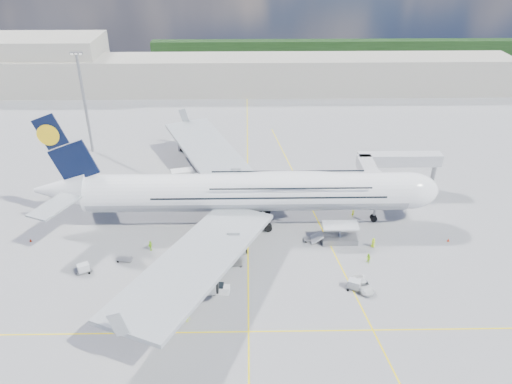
{
  "coord_description": "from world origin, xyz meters",
  "views": [
    {
      "loc": [
        0.13,
        -73.89,
        52.82
      ],
      "look_at": [
        1.59,
        8.0,
        7.87
      ],
      "focal_mm": 35.0,
      "sensor_mm": 36.0,
      "label": 1
    }
  ],
  "objects_px": {
    "airliner": "(249,192)",
    "cone_wing_left_outer": "(207,165)",
    "dolly_row_b": "(186,267)",
    "dolly_row_c": "(233,263)",
    "cone_wing_right_outer": "(145,330)",
    "cone_nose": "(448,240)",
    "crew_wing": "(150,246)",
    "crew_loader": "(368,259)",
    "cone_wing_left_inner": "(193,198)",
    "catering_truck_outer": "(192,143)",
    "crew_tug": "(187,318)",
    "light_mast": "(85,102)",
    "cargo_loader": "(339,236)",
    "dolly_row_a": "(125,259)",
    "crew_nose": "(353,213)",
    "cone_tail": "(30,240)",
    "crew_van": "(373,243)",
    "baggage_tug": "(221,289)",
    "dolly_nose_far": "(354,284)",
    "dolly_nose_near": "(312,239)",
    "cone_wing_right_inner": "(231,256)",
    "jet_bridge": "(388,166)",
    "catering_truck_inner": "(185,179)",
    "service_van": "(363,285)",
    "dolly_back": "(83,268)"
  },
  "relations": [
    {
      "from": "crew_loader",
      "to": "cone_wing_left_inner",
      "type": "bearing_deg",
      "value": -153.74
    },
    {
      "from": "cone_wing_left_outer",
      "to": "cone_wing_right_outer",
      "type": "distance_m",
      "value": 55.83
    },
    {
      "from": "catering_truck_outer",
      "to": "crew_nose",
      "type": "bearing_deg",
      "value": -35.93
    },
    {
      "from": "catering_truck_outer",
      "to": "service_van",
      "type": "distance_m",
      "value": 64.98
    },
    {
      "from": "light_mast",
      "to": "cone_wing_left_outer",
      "type": "xyz_separation_m",
      "value": [
        30.09,
        -9.04,
        -12.97
      ]
    },
    {
      "from": "dolly_row_b",
      "to": "cone_wing_right_inner",
      "type": "xyz_separation_m",
      "value": [
        7.62,
        4.18,
        -0.8
      ]
    },
    {
      "from": "cone_tail",
      "to": "cone_wing_left_outer",
      "type": "bearing_deg",
      "value": 46.29
    },
    {
      "from": "baggage_tug",
      "to": "cone_tail",
      "type": "bearing_deg",
      "value": 163.58
    },
    {
      "from": "crew_nose",
      "to": "jet_bridge",
      "type": "bearing_deg",
      "value": 0.83
    },
    {
      "from": "dolly_row_b",
      "to": "dolly_row_c",
      "type": "distance_m",
      "value": 8.25
    },
    {
      "from": "cone_wing_right_inner",
      "to": "cargo_loader",
      "type": "bearing_deg",
      "value": 13.11
    },
    {
      "from": "cone_wing_right_outer",
      "to": "cargo_loader",
      "type": "bearing_deg",
      "value": 35.2
    },
    {
      "from": "cone_wing_left_outer",
      "to": "crew_tug",
      "type": "bearing_deg",
      "value": -89.17
    },
    {
      "from": "light_mast",
      "to": "dolly_nose_near",
      "type": "xyz_separation_m",
      "value": [
        51.9,
        -41.87,
        -12.88
      ]
    },
    {
      "from": "airliner",
      "to": "cone_tail",
      "type": "xyz_separation_m",
      "value": [
        -40.82,
        -6.1,
        -6.58
      ]
    },
    {
      "from": "cone_tail",
      "to": "dolly_row_a",
      "type": "bearing_deg",
      "value": -18.45
    },
    {
      "from": "baggage_tug",
      "to": "cone_tail",
      "type": "distance_m",
      "value": 39.22
    },
    {
      "from": "dolly_row_c",
      "to": "catering_truck_inner",
      "type": "relative_size",
      "value": 0.46
    },
    {
      "from": "dolly_row_a",
      "to": "catering_truck_outer",
      "type": "relative_size",
      "value": 0.38
    },
    {
      "from": "crew_van",
      "to": "crew_tug",
      "type": "distance_m",
      "value": 37.15
    },
    {
      "from": "dolly_row_b",
      "to": "crew_tug",
      "type": "distance_m",
      "value": 12.04
    },
    {
      "from": "dolly_back",
      "to": "crew_nose",
      "type": "bearing_deg",
      "value": -9.1
    },
    {
      "from": "dolly_nose_near",
      "to": "crew_van",
      "type": "bearing_deg",
      "value": -5.24
    },
    {
      "from": "cargo_loader",
      "to": "dolly_row_b",
      "type": "relative_size",
      "value": 2.32
    },
    {
      "from": "cone_wing_right_outer",
      "to": "crew_loader",
      "type": "bearing_deg",
      "value": 23.63
    },
    {
      "from": "dolly_back",
      "to": "cone_tail",
      "type": "xyz_separation_m",
      "value": [
        -12.63,
        9.47,
        -0.59
      ]
    },
    {
      "from": "cone_nose",
      "to": "dolly_nose_far",
      "type": "bearing_deg",
      "value": -146.68
    },
    {
      "from": "light_mast",
      "to": "dolly_nose_near",
      "type": "bearing_deg",
      "value": -38.89
    },
    {
      "from": "crew_wing",
      "to": "cone_wing_left_outer",
      "type": "xyz_separation_m",
      "value": [
        7.71,
        35.28,
        -0.76
      ]
    },
    {
      "from": "cone_wing_right_outer",
      "to": "cone_nose",
      "type": "bearing_deg",
      "value": 22.92
    },
    {
      "from": "cargo_loader",
      "to": "crew_nose",
      "type": "bearing_deg",
      "value": 63.42
    },
    {
      "from": "dolly_nose_far",
      "to": "cone_wing_left_inner",
      "type": "relative_size",
      "value": 6.0
    },
    {
      "from": "cargo_loader",
      "to": "crew_nose",
      "type": "height_order",
      "value": "cargo_loader"
    },
    {
      "from": "crew_nose",
      "to": "crew_loader",
      "type": "xyz_separation_m",
      "value": [
        -0.28,
        -15.51,
        0.0
      ]
    },
    {
      "from": "airliner",
      "to": "cone_wing_left_outer",
      "type": "relative_size",
      "value": 161.8
    },
    {
      "from": "dolly_nose_near",
      "to": "baggage_tug",
      "type": "bearing_deg",
      "value": -132.64
    },
    {
      "from": "cone_wing_left_inner",
      "to": "catering_truck_outer",
      "type": "bearing_deg",
      "value": 95.53
    },
    {
      "from": "crew_van",
      "to": "cone_wing_left_inner",
      "type": "bearing_deg",
      "value": 31.11
    },
    {
      "from": "dolly_row_b",
      "to": "cone_wing_right_outer",
      "type": "relative_size",
      "value": 6.62
    },
    {
      "from": "airliner",
      "to": "crew_loader",
      "type": "xyz_separation_m",
      "value": [
        20.65,
        -13.87,
        -5.9
      ]
    },
    {
      "from": "crew_van",
      "to": "crew_nose",
      "type": "bearing_deg",
      "value": -21.79
    },
    {
      "from": "crew_loader",
      "to": "catering_truck_inner",
      "type": "bearing_deg",
      "value": -158.24
    },
    {
      "from": "dolly_row_c",
      "to": "cone_tail",
      "type": "bearing_deg",
      "value": 168.61
    },
    {
      "from": "baggage_tug",
      "to": "cone_nose",
      "type": "relative_size",
      "value": 4.96
    },
    {
      "from": "dolly_nose_far",
      "to": "crew_tug",
      "type": "distance_m",
      "value": 27.24
    },
    {
      "from": "dolly_row_b",
      "to": "crew_nose",
      "type": "relative_size",
      "value": 1.9
    },
    {
      "from": "cone_wing_left_inner",
      "to": "crew_tug",
      "type": "bearing_deg",
      "value": -86.03
    },
    {
      "from": "crew_loader",
      "to": "cone_wing_left_inner",
      "type": "distance_m",
      "value": 40.11
    },
    {
      "from": "airliner",
      "to": "dolly_nose_near",
      "type": "relative_size",
      "value": 26.45
    },
    {
      "from": "dolly_row_a",
      "to": "crew_wing",
      "type": "xyz_separation_m",
      "value": [
        4.11,
        3.06,
        0.7
      ]
    }
  ]
}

